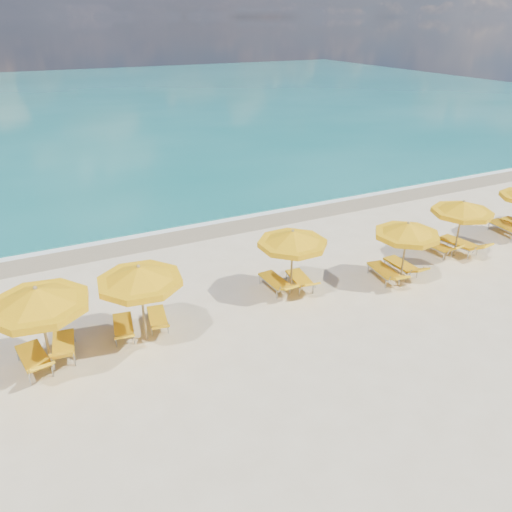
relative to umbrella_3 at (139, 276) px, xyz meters
name	(u,v)px	position (x,y,z in m)	size (l,w,h in m)	color
ground_plane	(276,306)	(4.35, -0.06, -2.12)	(120.00, 120.00, 0.00)	beige
ocean	(70,103)	(4.35, 47.94, -2.12)	(120.00, 80.00, 0.30)	#126766
wet_sand_band	(198,229)	(4.35, 7.34, -2.12)	(120.00, 2.60, 0.01)	tan
foam_line	(192,223)	(4.35, 8.14, -2.12)	(120.00, 1.20, 0.03)	white
whitecap_near	(37,188)	(-1.65, 16.94, -2.12)	(14.00, 0.36, 0.05)	white
whitecap_far	(220,139)	(12.35, 23.94, -2.12)	(18.00, 0.30, 0.05)	white
umbrella_2	(38,299)	(-2.65, -0.30, 0.11)	(3.11, 3.11, 2.62)	tan
umbrella_3	(139,276)	(0.00, 0.00, 0.00)	(3.00, 3.00, 2.48)	tan
umbrella_4	(293,239)	(5.23, 0.51, -0.09)	(3.04, 3.04, 2.38)	tan
umbrella_5	(407,231)	(9.23, -0.50, -0.15)	(2.80, 2.80, 2.31)	tan
umbrella_6	(463,209)	(12.58, 0.19, -0.11)	(2.35, 2.35, 2.35)	tan
lounger_2_left	(35,362)	(-3.05, -0.05, -1.88)	(0.95, 1.99, 0.85)	#A5A8AD
lounger_2_right	(64,350)	(-2.27, 0.22, -1.89)	(0.81, 1.82, 0.83)	#A5A8AD
lounger_3_left	(124,330)	(-0.54, 0.48, -1.91)	(0.84, 1.83, 0.68)	#A5A8AD
lounger_3_right	(158,321)	(0.51, 0.53, -1.92)	(0.78, 1.71, 0.62)	#A5A8AD
lounger_4_left	(275,285)	(4.84, 0.92, -1.90)	(0.67, 1.86, 0.67)	#A5A8AD
lounger_4_right	(300,282)	(5.70, 0.68, -1.90)	(0.80, 1.82, 0.73)	#A5A8AD
lounger_5_left	(384,275)	(8.72, -0.18, -1.90)	(0.84, 1.95, 0.70)	#A5A8AD
lounger_5_right	(401,268)	(9.63, -0.07, -1.90)	(0.63, 1.84, 0.69)	#A5A8AD
lounger_6_left	(437,249)	(12.06, 0.62, -1.90)	(0.81, 1.81, 0.74)	#A5A8AD
lounger_6_right	(459,247)	(12.99, 0.34, -1.87)	(0.97, 2.14, 0.81)	#A5A8AD
lounger_7_left	(506,230)	(16.21, 0.73, -1.87)	(0.82, 2.01, 0.93)	#A5A8AD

